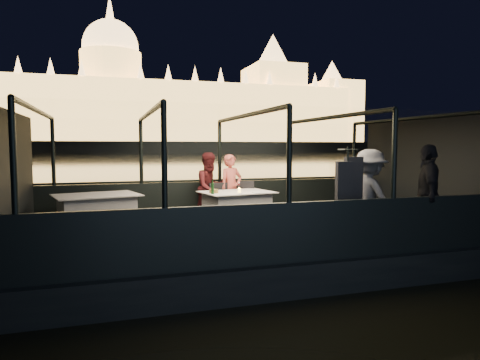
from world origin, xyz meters
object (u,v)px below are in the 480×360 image
object	(u,v)px
chair_port_left	(221,204)
chair_port_right	(247,203)
passenger_dark	(427,197)
passenger_stripe	(369,196)
wine_bottle	(213,187)
dining_table_central	(237,209)
coat_stand	(347,196)
person_woman_coral	(231,189)
person_man_maroon	(210,189)
dining_table_aft	(97,216)

from	to	relation	value
chair_port_left	chair_port_right	distance (m)	0.62
passenger_dark	chair_port_left	bearing A→B (deg)	-101.58
passenger_stripe	wine_bottle	world-z (taller)	passenger_stripe
dining_table_central	chair_port_right	size ratio (longest dim) A/B	1.57
coat_stand	person_woman_coral	size ratio (longest dim) A/B	1.11
coat_stand	chair_port_right	bearing A→B (deg)	105.65
person_woman_coral	person_man_maroon	xyz separation A→B (m)	(-0.47, 0.04, 0.00)
person_woman_coral	passenger_stripe	size ratio (longest dim) A/B	0.92
chair_port_left	person_woman_coral	xyz separation A→B (m)	(0.32, 0.27, 0.30)
chair_port_left	person_woman_coral	bearing A→B (deg)	39.65
chair_port_right	wine_bottle	world-z (taller)	wine_bottle
chair_port_right	wine_bottle	xyz separation A→B (m)	(-0.99, -0.76, 0.47)
person_man_maroon	passenger_stripe	bearing A→B (deg)	-73.71
person_woman_coral	wine_bottle	size ratio (longest dim) A/B	5.41
person_woman_coral	passenger_dark	xyz separation A→B (m)	(2.60, -3.25, 0.10)
passenger_stripe	wine_bottle	bearing A→B (deg)	37.68
person_man_maroon	passenger_stripe	xyz separation A→B (m)	(2.15, -2.94, 0.10)
passenger_stripe	passenger_dark	bearing A→B (deg)	-124.77
dining_table_central	person_woman_coral	distance (m)	0.81
chair_port_right	coat_stand	bearing A→B (deg)	-52.27
chair_port_right	passenger_stripe	bearing A→B (deg)	-40.35
chair_port_left	coat_stand	size ratio (longest dim) A/B	0.52
chair_port_left	chair_port_right	world-z (taller)	chair_port_right
passenger_dark	passenger_stripe	bearing A→B (deg)	-76.80
passenger_dark	wine_bottle	world-z (taller)	passenger_dark
chair_port_left	passenger_stripe	world-z (taller)	passenger_stripe
dining_table_aft	chair_port_left	xyz separation A→B (m)	(2.57, 0.50, 0.06)
dining_table_central	person_woman_coral	world-z (taller)	person_woman_coral
chair_port_right	person_woman_coral	size ratio (longest dim) A/B	0.60
person_woman_coral	passenger_stripe	xyz separation A→B (m)	(1.68, -2.90, 0.10)
person_woman_coral	dining_table_aft	bearing A→B (deg)	177.42
person_man_maroon	dining_table_central	bearing A→B (deg)	-82.72
dining_table_central	person_man_maroon	distance (m)	0.93
chair_port_left	dining_table_central	bearing A→B (deg)	-62.84
dining_table_central	coat_stand	xyz separation A→B (m)	(1.19, -2.40, 0.51)
chair_port_left	passenger_dark	bearing A→B (deg)	-46.11
dining_table_central	person_man_maroon	world-z (taller)	person_man_maroon
chair_port_right	wine_bottle	distance (m)	1.33
chair_port_right	person_man_maroon	size ratio (longest dim) A/B	0.58
chair_port_left	chair_port_right	bearing A→B (deg)	-0.53
chair_port_left	person_man_maroon	distance (m)	0.46
chair_port_left	person_man_maroon	size ratio (longest dim) A/B	0.57
dining_table_central	person_woman_coral	size ratio (longest dim) A/B	0.94
coat_stand	passenger_dark	xyz separation A→B (m)	(1.50, -0.14, -0.05)
person_man_maroon	wine_bottle	xyz separation A→B (m)	(-0.21, -1.08, 0.17)
chair_port_right	dining_table_central	bearing A→B (deg)	-108.67
passenger_dark	wine_bottle	distance (m)	3.97
dining_table_central	wine_bottle	size ratio (longest dim) A/B	5.11
chair_port_right	coat_stand	size ratio (longest dim) A/B	0.54
passenger_dark	dining_table_aft	bearing A→B (deg)	-80.36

